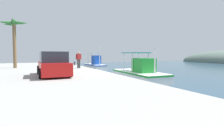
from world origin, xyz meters
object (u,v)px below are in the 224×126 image
(fishing_boat_second, at_px, (139,73))
(parked_car, at_px, (53,65))
(fisherman_standing, at_px, (79,59))
(palm_tree, at_px, (14,28))
(pelican, at_px, (60,62))
(mooring_bollard_nearest, at_px, (75,63))
(fishing_boat_nearest, at_px, (95,65))

(fishing_boat_second, height_order, parked_car, fishing_boat_second)
(fisherman_standing, relative_size, palm_tree, 0.34)
(pelican, relative_size, mooring_bollard_nearest, 2.16)
(fishing_boat_second, bearing_deg, parked_car, -89.04)
(fisherman_standing, bearing_deg, fishing_boat_nearest, 148.19)
(fishing_boat_nearest, height_order, fisherman_standing, fishing_boat_nearest)
(fishing_boat_second, bearing_deg, fishing_boat_nearest, 179.51)
(pelican, height_order, mooring_bollard_nearest, pelican)
(fisherman_standing, bearing_deg, pelican, -170.10)
(parked_car, bearing_deg, pelican, 169.50)
(fishing_boat_second, xyz_separation_m, pelican, (-10.70, -4.84, 0.58))
(parked_car, xyz_separation_m, mooring_bollard_nearest, (-10.19, 3.70, -0.49))
(parked_car, relative_size, mooring_bollard_nearest, 9.19)
(pelican, bearing_deg, fishing_boat_second, 24.35)
(fishing_boat_nearest, distance_m, fisherman_standing, 7.58)
(fishing_boat_nearest, distance_m, fishing_boat_second, 11.43)
(mooring_bollard_nearest, xyz_separation_m, palm_tree, (2.03, -6.57, 3.81))
(fisherman_standing, xyz_separation_m, palm_tree, (-2.98, -5.85, 3.09))
(fisherman_standing, relative_size, parked_car, 0.41)
(pelican, relative_size, palm_tree, 0.20)
(fishing_boat_nearest, distance_m, palm_tree, 11.19)
(fishing_boat_second, relative_size, parked_car, 1.46)
(mooring_bollard_nearest, bearing_deg, fisherman_standing, -8.11)
(pelican, bearing_deg, fishing_boat_nearest, 98.43)
(pelican, distance_m, fisherman_standing, 5.76)
(fishing_boat_second, relative_size, pelican, 6.21)
(fisherman_standing, bearing_deg, parked_car, -30.03)
(fishing_boat_nearest, bearing_deg, mooring_bollard_nearest, -67.24)
(fishing_boat_second, bearing_deg, fisherman_standing, -142.65)
(fishing_boat_nearest, distance_m, pelican, 5.02)
(fisherman_standing, distance_m, mooring_bollard_nearest, 5.12)
(fishing_boat_nearest, relative_size, mooring_bollard_nearest, 11.82)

